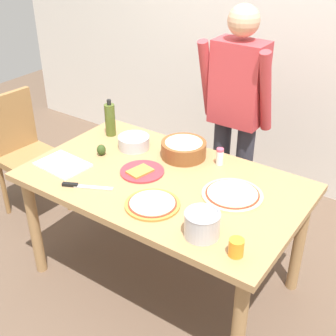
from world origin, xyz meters
name	(u,v)px	position (x,y,z in m)	size (l,w,h in m)	color
ground	(164,277)	(0.00, 0.00, 0.00)	(8.00, 8.00, 0.00)	brown
wall_back	(283,29)	(0.00, 1.60, 1.30)	(5.60, 0.10, 2.60)	silver
dining_table	(163,192)	(0.00, 0.00, 0.67)	(1.60, 0.96, 0.76)	#A37A4C
person_cook	(236,110)	(0.06, 0.76, 0.94)	(0.49, 0.25, 1.62)	#2D2D38
chair_wooden_left	(24,148)	(-1.32, 0.05, 0.54)	(0.43, 0.43, 0.95)	olive
pizza_raw_on_board	(232,194)	(0.41, 0.07, 0.77)	(0.33, 0.33, 0.02)	beige
pizza_cooked_on_tray	(152,204)	(0.11, -0.25, 0.77)	(0.29, 0.29, 0.02)	#C67A33
plate_with_slice	(142,171)	(-0.15, -0.01, 0.77)	(0.26, 0.26, 0.02)	red
popcorn_bowl	(184,148)	(-0.05, 0.29, 0.82)	(0.28, 0.28, 0.11)	brown
mixing_bowl_steel	(134,142)	(-0.38, 0.21, 0.80)	(0.20, 0.20, 0.08)	#B7B7BC
olive_oil_bottle	(110,120)	(-0.63, 0.27, 0.87)	(0.07, 0.07, 0.26)	#47561E
steel_pot	(202,224)	(0.44, -0.31, 0.83)	(0.17, 0.17, 0.13)	#B7B7BC
cup_orange	(236,247)	(0.64, -0.35, 0.80)	(0.07, 0.07, 0.09)	orange
salt_shaker	(220,157)	(0.18, 0.34, 0.81)	(0.04, 0.04, 0.11)	white
cutting_board_white	(63,165)	(-0.59, -0.22, 0.77)	(0.30, 0.22, 0.01)	white
chef_knife	(81,186)	(-0.33, -0.33, 0.77)	(0.27, 0.15, 0.02)	silver
avocado	(101,150)	(-0.49, 0.02, 0.80)	(0.06, 0.06, 0.07)	#2D4219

